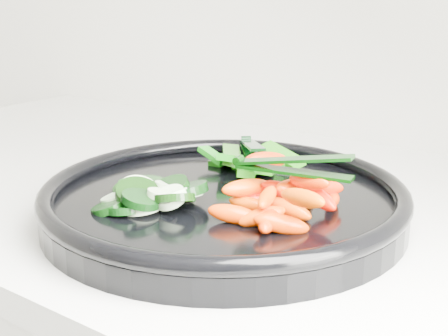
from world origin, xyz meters
The scene contains 6 objects.
veggie_tray centered at (-0.31, 1.62, 0.95)m, with size 0.43×0.43×0.04m.
cucumber_pile centered at (-0.36, 1.56, 0.96)m, with size 0.12×0.12×0.04m.
carrot_pile centered at (-0.23, 1.60, 0.97)m, with size 0.13×0.13×0.06m.
pepper_pile centered at (-0.34, 1.71, 0.96)m, with size 0.12×0.10×0.04m.
tong_carrot centered at (-0.23, 1.61, 1.00)m, with size 0.11×0.04×0.02m.
tong_pepper centered at (-0.34, 1.71, 0.98)m, with size 0.09×0.09×0.02m.
Camera 1 is at (0.05, 1.13, 1.17)m, focal length 50.00 mm.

